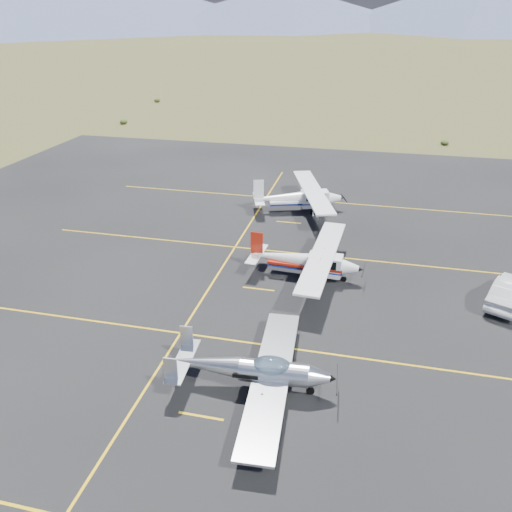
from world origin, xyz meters
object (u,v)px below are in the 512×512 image
at_px(aircraft_plain, 299,197).
at_px(aircraft_cessna, 306,260).
at_px(sedan, 510,292).
at_px(aircraft_low_wing, 255,370).

bearing_deg(aircraft_plain, aircraft_cessna, -97.16).
relative_size(aircraft_cessna, sedan, 2.23).
xyz_separation_m(aircraft_cessna, sedan, (11.99, -0.65, -0.40)).
bearing_deg(aircraft_low_wing, aircraft_cessna, 82.70).
xyz_separation_m(aircraft_low_wing, sedan, (12.70, 10.42, -0.24)).
distance_m(aircraft_cessna, aircraft_plain, 11.61).
height_order(aircraft_low_wing, aircraft_plain, aircraft_plain).
distance_m(aircraft_low_wing, aircraft_cessna, 11.09).
height_order(aircraft_cessna, aircraft_plain, aircraft_plain).
xyz_separation_m(aircraft_low_wing, aircraft_cessna, (0.71, 11.06, 0.16)).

